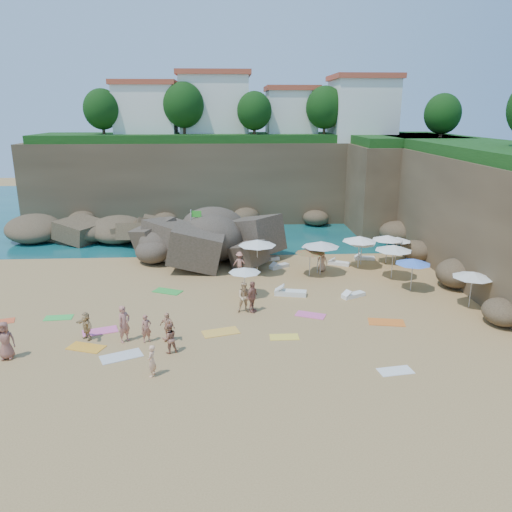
{
  "coord_description": "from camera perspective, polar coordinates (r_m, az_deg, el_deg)",
  "views": [
    {
      "loc": [
        0.2,
        -27.97,
        11.07
      ],
      "look_at": [
        2.0,
        3.0,
        2.0
      ],
      "focal_mm": 35.0,
      "sensor_mm": 36.0,
      "label": 1
    }
  ],
  "objects": [
    {
      "name": "person_stand_0",
      "position": [
        25.68,
        -14.84,
        -7.5
      ],
      "size": [
        0.79,
        0.82,
        1.89
      ],
      "primitive_type": "imported",
      "rotation": [
        0.0,
        0.0,
        0.87
      ],
      "color": "#B6705F",
      "rests_on": "ground"
    },
    {
      "name": "towel_3",
      "position": [
        29.97,
        -21.63,
        -6.57
      ],
      "size": [
        1.56,
        0.86,
        0.03
      ],
      "primitive_type": "cube",
      "rotation": [
        0.0,
        0.0,
        0.07
      ],
      "color": "green",
      "rests_on": "ground"
    },
    {
      "name": "rock_promontory",
      "position": [
        46.71,
        -17.11,
        1.85
      ],
      "size": [
        12.0,
        7.0,
        2.0
      ],
      "primitive_type": null,
      "color": "brown",
      "rests_on": "ground"
    },
    {
      "name": "parasol_0",
      "position": [
        34.47,
        0.14,
        1.55
      ],
      "size": [
        2.64,
        2.64,
        2.5
      ],
      "color": "silver",
      "rests_on": "ground"
    },
    {
      "name": "cliff_right",
      "position": [
        41.2,
        23.98,
        5.01
      ],
      "size": [
        8.0,
        30.0,
        8.0
      ],
      "primitive_type": "cube",
      "color": "brown",
      "rests_on": "ground"
    },
    {
      "name": "cliff_corner",
      "position": [
        51.32,
        15.97,
        7.75
      ],
      "size": [
        10.0,
        12.0,
        8.0
      ],
      "primitive_type": "cube",
      "color": "brown",
      "rests_on": "ground"
    },
    {
      "name": "towel_2",
      "position": [
        25.95,
        -18.85,
        -9.86
      ],
      "size": [
        1.95,
        1.41,
        0.03
      ],
      "primitive_type": "cube",
      "rotation": [
        0.0,
        0.0,
        -0.34
      ],
      "color": "#F9A227",
      "rests_on": "ground"
    },
    {
      "name": "parasol_1",
      "position": [
        36.73,
        11.75,
        1.94
      ],
      "size": [
        2.51,
        2.51,
        2.37
      ],
      "color": "silver",
      "rests_on": "ground"
    },
    {
      "name": "parasol_10",
      "position": [
        32.95,
        17.51,
        -0.58
      ],
      "size": [
        2.23,
        2.23,
        2.11
      ],
      "color": "silver",
      "rests_on": "ground"
    },
    {
      "name": "parasol_5",
      "position": [
        30.43,
        -1.31,
        -1.61
      ],
      "size": [
        1.98,
        1.98,
        1.87
      ],
      "color": "silver",
      "rests_on": "ground"
    },
    {
      "name": "lounger_5",
      "position": [
        31.43,
        11.06,
        -4.41
      ],
      "size": [
        1.61,
        1.16,
        0.24
      ],
      "primitive_type": "cube",
      "rotation": [
        0.0,
        0.0,
        0.47
      ],
      "color": "white",
      "rests_on": "ground"
    },
    {
      "name": "parasol_7",
      "position": [
        38.33,
        14.8,
        2.05
      ],
      "size": [
        2.3,
        2.3,
        2.18
      ],
      "color": "silver",
      "rests_on": "ground"
    },
    {
      "name": "parasol_2",
      "position": [
        37.69,
        12.02,
        1.53
      ],
      "size": [
        1.96,
        1.96,
        1.85
      ],
      "color": "silver",
      "rests_on": "ground"
    },
    {
      "name": "towel_11",
      "position": [
        32.28,
        -10.07,
        -4.0
      ],
      "size": [
        2.03,
        1.58,
        0.03
      ],
      "primitive_type": "cube",
      "rotation": [
        0.0,
        0.0,
        -0.43
      ],
      "color": "green",
      "rests_on": "ground"
    },
    {
      "name": "lounger_1",
      "position": [
        39.39,
        12.29,
        -0.23
      ],
      "size": [
        1.57,
        0.66,
        0.24
      ],
      "primitive_type": "cube",
      "rotation": [
        0.0,
        0.0,
        -0.1
      ],
      "color": "white",
      "rests_on": "ground"
    },
    {
      "name": "lounger_2",
      "position": [
        36.5,
        2.66,
        -1.18
      ],
      "size": [
        1.56,
        1.28,
        0.24
      ],
      "primitive_type": "cube",
      "rotation": [
        0.0,
        0.0,
        0.59
      ],
      "color": "silver",
      "rests_on": "ground"
    },
    {
      "name": "lounger_3",
      "position": [
        31.2,
        3.96,
        -4.23
      ],
      "size": [
        2.05,
        1.05,
        0.3
      ],
      "primitive_type": "cube",
      "rotation": [
        0.0,
        0.0,
        -0.21
      ],
      "color": "white",
      "rests_on": "ground"
    },
    {
      "name": "person_lie_5",
      "position": [
        28.52,
        -1.29,
        -5.82
      ],
      "size": [
        0.91,
        1.79,
        0.67
      ],
      "primitive_type": "imported",
      "rotation": [
        0.0,
        0.0,
        0.03
      ],
      "color": "#D9AD7B",
      "rests_on": "ground"
    },
    {
      "name": "person_stand_1",
      "position": [
        24.19,
        -9.86,
        -9.24
      ],
      "size": [
        0.87,
        0.78,
        1.48
      ],
      "primitive_type": "imported",
      "rotation": [
        0.0,
        0.0,
        3.51
      ],
      "color": "#A26751",
      "rests_on": "ground"
    },
    {
      "name": "towel_12",
      "position": [
        25.69,
        3.25,
        -9.23
      ],
      "size": [
        1.47,
        0.74,
        0.03
      ],
      "primitive_type": "cube",
      "rotation": [
        0.0,
        0.0,
        -0.01
      ],
      "color": "yellow",
      "rests_on": "ground"
    },
    {
      "name": "towel_5",
      "position": [
        24.61,
        -15.14,
        -11.0
      ],
      "size": [
        2.11,
        1.64,
        0.03
      ],
      "primitive_type": "cube",
      "rotation": [
        0.0,
        0.0,
        0.43
      ],
      "color": "silver",
      "rests_on": "ground"
    },
    {
      "name": "towel_1",
      "position": [
        27.51,
        -17.39,
        -8.2
      ],
      "size": [
        1.94,
        1.4,
        0.03
      ],
      "primitive_type": "cube",
      "rotation": [
        0.0,
        0.0,
        0.33
      ],
      "color": "pink",
      "rests_on": "ground"
    },
    {
      "name": "towel_9",
      "position": [
        28.4,
        6.24,
        -6.72
      ],
      "size": [
        1.83,
        1.41,
        0.03
      ],
      "primitive_type": "cube",
      "rotation": [
        0.0,
        0.0,
        -0.41
      ],
      "color": "pink",
      "rests_on": "ground"
    },
    {
      "name": "ground",
      "position": [
        30.09,
        -3.49,
        -5.33
      ],
      "size": [
        120.0,
        120.0,
        0.0
      ],
      "primitive_type": "plane",
      "color": "tan",
      "rests_on": "ground"
    },
    {
      "name": "parasol_3",
      "position": [
        38.94,
        15.83,
        1.88
      ],
      "size": [
        2.06,
        2.06,
        1.95
      ],
      "color": "silver",
      "rests_on": "ground"
    },
    {
      "name": "towel_4",
      "position": [
        26.23,
        -4.06,
        -8.67
      ],
      "size": [
        2.06,
        1.42,
        0.03
      ],
      "primitive_type": "cube",
      "rotation": [
        0.0,
        0.0,
        0.28
      ],
      "color": "#F3B13F",
      "rests_on": "ground"
    },
    {
      "name": "person_lie_2",
      "position": [
        26.18,
        -26.57,
        -9.99
      ],
      "size": [
        1.12,
        1.9,
        0.48
      ],
      "primitive_type": "imported",
      "rotation": [
        0.0,
        0.0,
        0.14
      ],
      "color": "#905648",
      "rests_on": "ground"
    },
    {
      "name": "parasol_9",
      "position": [
        34.71,
        7.46,
        1.37
      ],
      "size": [
        2.55,
        2.55,
        2.41
      ],
      "color": "silver",
      "rests_on": "ground"
    },
    {
      "name": "person_lie_3",
      "position": [
        26.75,
        -18.74,
        -8.63
      ],
      "size": [
        1.93,
        1.93,
        0.38
      ],
      "primitive_type": "imported",
      "rotation": [
        0.0,
        0.0,
        -0.78
      ],
      "color": "tan",
      "rests_on": "ground"
    },
    {
      "name": "seawater",
      "position": [
        59.02,
        -3.47,
        5.46
      ],
      "size": [
        120.0,
        120.0,
        0.0
      ],
      "primitive_type": "plane",
      "color": "#0C4751",
      "rests_on": "ground"
    },
    {
      "name": "parasol_4",
      "position": [
        34.89,
        15.45,
        0.92
      ],
      "size": [
        2.5,
        2.5,
        2.37
      ],
      "color": "silver",
      "rests_on": "ground"
    },
    {
      "name": "person_stand_3",
      "position": [
        28.34,
        -0.44,
        -4.7
      ],
      "size": [
        0.94,
        1.15,
        1.83
      ],
      "primitive_type": "imported",
      "rotation": [
        0.0,
        0.0,
        1.03
      ],
      "color": "#A76653",
      "rests_on": "ground"
    },
    {
      "name": "rock_outcrop",
      "position": [
        38.94,
        -5.64,
        -0.3
      ],
      "size": [
        9.2,
        7.05,
        3.58
      ],
      "primitive_type": null,
      "rotation": [
        0.0,
        0.0,
        0.04
      ],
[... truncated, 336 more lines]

